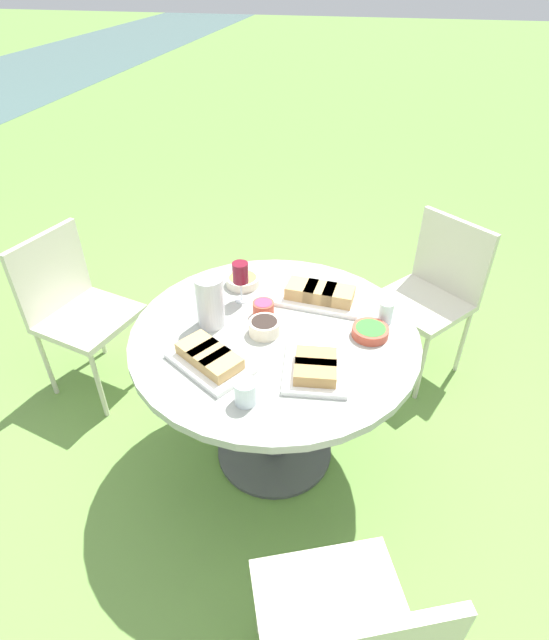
{
  "coord_description": "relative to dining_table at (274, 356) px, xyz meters",
  "views": [
    {
      "loc": [
        -1.57,
        -0.33,
        2.01
      ],
      "look_at": [
        0.0,
        0.0,
        0.81
      ],
      "focal_mm": 28.0,
      "sensor_mm": 36.0,
      "label": 1
    }
  ],
  "objects": [
    {
      "name": "wine_glass",
      "position": [
        0.19,
        0.19,
        0.27
      ],
      "size": [
        0.07,
        0.07,
        0.19
      ],
      "color": "silver",
      "rests_on": "dining_table"
    },
    {
      "name": "bowl_dip_red",
      "position": [
        0.1,
        0.07,
        0.17
      ],
      "size": [
        0.09,
        0.09,
        0.07
      ],
      "color": "#B74733",
      "rests_on": "dining_table"
    },
    {
      "name": "cup_water_far",
      "position": [
        0.17,
        -0.44,
        0.18
      ],
      "size": [
        0.06,
        0.06,
        0.09
      ],
      "color": "silver",
      "rests_on": "dining_table"
    },
    {
      "name": "ground_plane",
      "position": [
        0.0,
        0.0,
        -0.62
      ],
      "size": [
        40.0,
        40.0,
        0.0
      ],
      "primitive_type": "plane",
      "color": "#668E42"
    },
    {
      "name": "cup_water_near",
      "position": [
        -0.4,
        0.02,
        0.18
      ],
      "size": [
        0.08,
        0.08,
        0.09
      ],
      "color": "silver",
      "rests_on": "dining_table"
    },
    {
      "name": "bowl_fries",
      "position": [
        0.32,
        0.22,
        0.15
      ],
      "size": [
        0.16,
        0.16,
        0.04
      ],
      "color": "beige",
      "rests_on": "dining_table"
    },
    {
      "name": "chair_near_right",
      "position": [
        -0.99,
        -0.4,
        -0.09
      ],
      "size": [
        0.55,
        0.57,
        0.89
      ],
      "color": "beige",
      "rests_on": "ground_plane"
    },
    {
      "name": "bowl_salad",
      "position": [
        0.06,
        -0.38,
        0.15
      ],
      "size": [
        0.15,
        0.15,
        0.04
      ],
      "color": "#B74733",
      "rests_on": "dining_table"
    },
    {
      "name": "platter_sandwich_side",
      "position": [
        -0.25,
        0.2,
        0.16
      ],
      "size": [
        0.34,
        0.37,
        0.07
      ],
      "color": "white",
      "rests_on": "dining_table"
    },
    {
      "name": "water_pitcher",
      "position": [
        0.0,
        0.27,
        0.24
      ],
      "size": [
        0.12,
        0.11,
        0.22
      ],
      "color": "silver",
      "rests_on": "dining_table"
    },
    {
      "name": "bowl_olives",
      "position": [
        -0.02,
        0.04,
        0.17
      ],
      "size": [
        0.13,
        0.13,
        0.06
      ],
      "color": "beige",
      "rests_on": "dining_table"
    },
    {
      "name": "platter_bread_main",
      "position": [
        -0.21,
        -0.2,
        0.16
      ],
      "size": [
        0.33,
        0.26,
        0.07
      ],
      "color": "white",
      "rests_on": "dining_table"
    },
    {
      "name": "dining_table",
      "position": [
        0.0,
        0.0,
        0.0
      ],
      "size": [
        1.18,
        1.18,
        0.75
      ],
      "color": "#4C4C51",
      "rests_on": "ground_plane"
    },
    {
      "name": "chair_near_left",
      "position": [
        0.3,
        1.13,
        -0.09
      ],
      "size": [
        0.53,
        0.52,
        0.89
      ],
      "color": "beige",
      "rests_on": "ground_plane"
    },
    {
      "name": "chair_far_back",
      "position": [
        0.85,
        -0.71,
        -0.09
      ],
      "size": [
        0.6,
        0.61,
        0.89
      ],
      "color": "beige",
      "rests_on": "ground_plane"
    },
    {
      "name": "platter_charcuterie",
      "position": [
        0.25,
        -0.15,
        0.17
      ],
      "size": [
        0.21,
        0.38,
        0.08
      ],
      "color": "white",
      "rests_on": "dining_table"
    }
  ]
}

